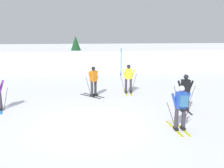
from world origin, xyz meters
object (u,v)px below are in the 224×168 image
skier_yellow (128,78)px  skier_blue (181,106)px  skier_black (185,91)px  conifer_far_left (76,48)px  trail_marker_pole (121,62)px  skier_orange (93,81)px

skier_yellow → skier_blue: size_ratio=1.00×
skier_black → conifer_far_left: bearing=111.1°
skier_black → skier_blue: bearing=-115.3°
skier_black → trail_marker_pole: 9.56m
skier_yellow → trail_marker_pole: size_ratio=0.77×
skier_blue → conifer_far_left: conifer_far_left is taller
skier_orange → skier_blue: 6.05m
skier_yellow → conifer_far_left: bearing=107.9°
skier_blue → skier_black: same height
skier_orange → skier_black: bearing=-35.9°
skier_yellow → skier_orange: bearing=-164.8°
skier_yellow → trail_marker_pole: (0.37, 5.87, 0.19)m
conifer_far_left → skier_blue: bearing=-75.0°
skier_orange → trail_marker_pole: trail_marker_pole is taller
skier_orange → trail_marker_pole: (2.44, 6.43, 0.19)m
skier_black → conifer_far_left: conifer_far_left is taller
conifer_far_left → skier_orange: bearing=-83.0°
skier_yellow → skier_orange: 2.15m
trail_marker_pole → conifer_far_left: bearing=128.3°
skier_yellow → conifer_far_left: 11.31m
skier_blue → conifer_far_left: 17.12m
skier_yellow → trail_marker_pole: 5.88m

